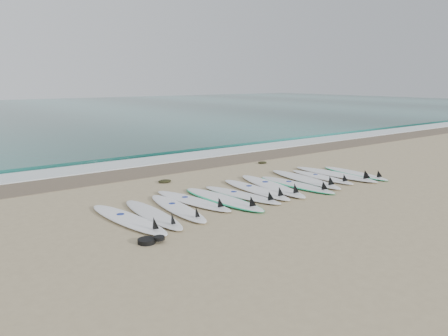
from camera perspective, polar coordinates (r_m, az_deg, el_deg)
ground at (r=11.37m, az=4.45°, el=-3.12°), size 120.00×120.00×0.00m
ocean at (r=41.47m, az=-26.97°, el=6.33°), size 120.00×55.00×0.03m
wet_sand_band at (r=14.61m, az=-6.24°, el=0.16°), size 120.00×1.80×0.01m
foam_band at (r=15.81m, az=-8.85°, el=1.00°), size 120.00×1.40×0.04m
wave_crest at (r=17.12m, az=-11.23°, el=1.82°), size 120.00×1.00×0.10m
surfboard_0 at (r=9.17m, az=-12.28°, el=-6.57°), size 0.86×2.78×0.35m
surfboard_1 at (r=9.42m, az=-9.18°, el=-5.99°), size 0.64×2.58×0.33m
surfboard_2 at (r=9.79m, az=-5.98°, el=-5.22°), size 0.75×2.59×0.33m
surfboard_3 at (r=10.33m, az=-3.94°, el=-4.29°), size 0.91×2.61×0.33m
surfboard_4 at (r=10.46m, az=-0.05°, el=-4.08°), size 0.85×2.81×0.35m
surfboard_5 at (r=10.84m, az=2.52°, el=-3.53°), size 0.91×2.53×0.32m
surfboard_6 at (r=11.37m, az=4.32°, el=-2.82°), size 0.67×2.67×0.34m
surfboard_7 at (r=11.78m, az=6.40°, el=-2.32°), size 1.06×2.97×0.37m
surfboard_8 at (r=12.07m, az=9.50°, el=-2.15°), size 0.75×2.61×0.33m
surfboard_9 at (r=12.71m, az=10.67°, el=-1.43°), size 0.88×2.90×0.36m
surfboard_10 at (r=13.13m, az=12.80°, el=-1.16°), size 0.56×2.35×0.30m
surfboard_11 at (r=13.57m, az=14.50°, el=-0.77°), size 0.79×2.93×0.37m
surfboard_12 at (r=13.95m, az=16.79°, el=-0.65°), size 0.72×2.44×0.31m
seaweed_near at (r=12.47m, az=-7.75°, el=-1.71°), size 0.39×0.30×0.08m
seaweed_far at (r=15.20m, az=5.04°, el=0.72°), size 0.34×0.26×0.07m
leash_coil at (r=7.99m, az=-9.71°, el=-9.30°), size 0.46×0.36×0.11m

